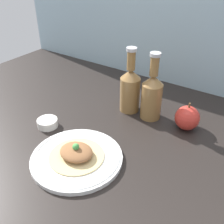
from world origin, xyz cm
name	(u,v)px	position (x,y,z in cm)	size (l,w,h in cm)	color
ground_plane	(109,141)	(0.00, 0.00, -2.00)	(180.00, 110.00, 4.00)	black
plate	(77,158)	(-1.56, -15.18, 0.91)	(28.63, 28.63, 1.72)	white
plated_food	(76,153)	(-1.56, -15.18, 2.83)	(17.25, 17.25, 4.92)	#D6BC7F
cider_bottle_left	(130,88)	(-3.53, 19.79, 9.80)	(7.89, 7.89, 26.04)	olive
cider_bottle_right	(152,95)	(5.93, 19.79, 9.80)	(7.89, 7.89, 26.04)	olive
apple	(187,118)	(20.28, 20.35, 4.47)	(8.92, 8.92, 10.62)	red
dipping_bowl	(48,123)	(-22.44, -7.40, 1.46)	(7.52, 7.52, 2.92)	silver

